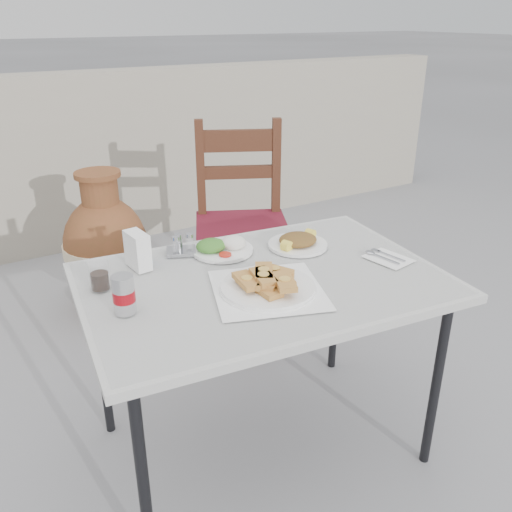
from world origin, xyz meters
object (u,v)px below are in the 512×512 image
napkin_holder (138,250)px  terracotta_urn (106,248)px  chair (241,223)px  condiment_caddy (181,247)px  cola_glass (100,277)px  salad_chopped_plate (298,242)px  pide_plate (268,281)px  cafe_table (263,290)px  salad_rice_plate (222,247)px  soda_can (124,294)px

napkin_holder → terracotta_urn: size_ratio=0.16×
chair → terracotta_urn: chair is taller
condiment_caddy → chair: (0.58, 0.59, -0.21)m
cola_glass → condiment_caddy: size_ratio=0.69×
salad_chopped_plate → napkin_holder: bearing=167.8°
salad_chopped_plate → cola_glass: 0.75m
pide_plate → cola_glass: cola_glass is taller
cola_glass → chair: chair is taller
cafe_table → pide_plate: pide_plate is taller
napkin_holder → condiment_caddy: 0.19m
pide_plate → chair: 1.13m
cola_glass → napkin_holder: bearing=29.5°
napkin_holder → salad_chopped_plate: bearing=-18.8°
salad_chopped_plate → chair: size_ratio=0.21×
terracotta_urn → salad_rice_plate: bearing=-81.9°
salad_chopped_plate → soda_can: soda_can is taller
condiment_caddy → salad_rice_plate: bearing=-25.6°
napkin_holder → chair: size_ratio=0.12×
chair → napkin_holder: bearing=-115.4°
pide_plate → salad_chopped_plate: pide_plate is taller
cafe_table → napkin_holder: size_ratio=9.91×
salad_rice_plate → terracotta_urn: terracotta_urn is taller
soda_can → terracotta_urn: bearing=77.7°
terracotta_urn → soda_can: bearing=-102.3°
cafe_table → soda_can: size_ratio=10.71×
cola_glass → terracotta_urn: (0.32, 1.17, -0.40)m
cola_glass → condiment_caddy: (0.34, 0.13, -0.01)m
salad_rice_plate → condiment_caddy: size_ratio=1.72×
condiment_caddy → terracotta_urn: 1.11m
salad_chopped_plate → soda_can: (-0.73, -0.15, 0.04)m
cafe_table → condiment_caddy: condiment_caddy is taller
cola_glass → salad_chopped_plate: bearing=-2.7°
cafe_table → salad_chopped_plate: (0.25, 0.16, 0.07)m
cafe_table → cola_glass: (-0.50, 0.20, 0.09)m
cafe_table → soda_can: (-0.48, 0.01, 0.11)m
soda_can → terracotta_urn: size_ratio=0.15×
salad_chopped_plate → salad_rice_plate: bearing=159.9°
condiment_caddy → terracotta_urn: (-0.02, 1.04, -0.39)m
salad_rice_plate → salad_chopped_plate: 0.29m
pide_plate → napkin_holder: size_ratio=3.40×
soda_can → napkin_holder: bearing=63.4°
cola_glass → napkin_holder: 0.19m
salad_rice_plate → napkin_holder: (-0.31, 0.03, 0.04)m
salad_chopped_plate → cola_glass: bearing=177.3°
cafe_table → salad_rice_plate: 0.27m
cafe_table → chair: 1.02m
chair → cafe_table: bearing=-89.9°
soda_can → salad_rice_plate: bearing=29.3°
cafe_table → terracotta_urn: bearing=97.5°
pide_plate → condiment_caddy: 0.43m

